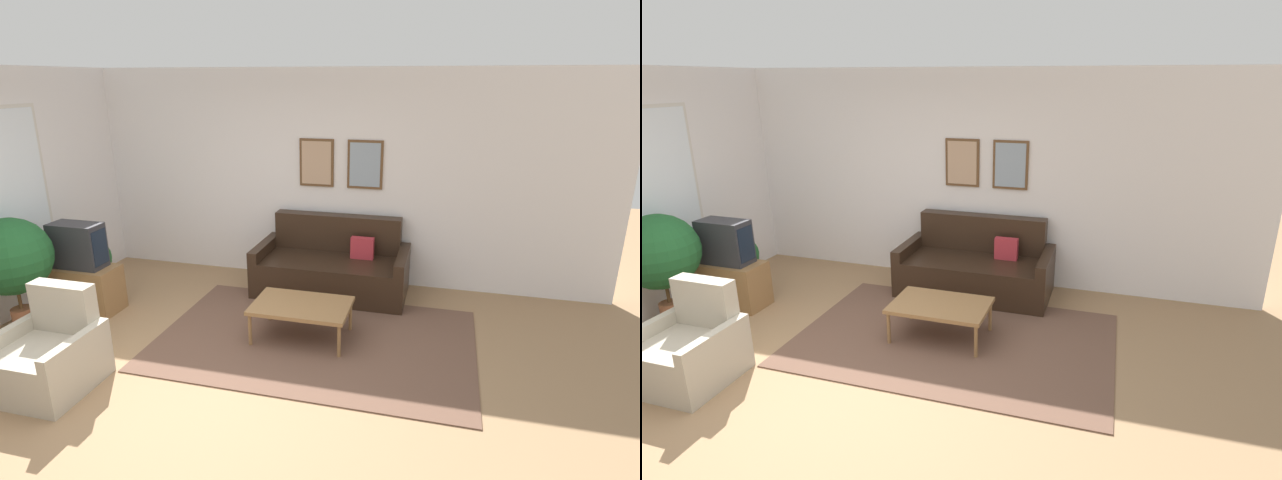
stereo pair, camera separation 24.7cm
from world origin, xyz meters
TOP-DOWN VIEW (x-y plane):
  - ground_plane at (0.00, 0.00)m, footprint 16.00×16.00m
  - area_rug at (0.80, 1.11)m, footprint 3.19×2.07m
  - wall_back at (0.01, 2.83)m, footprint 8.00×0.09m
  - couch at (0.68, 2.36)m, footprint 1.86×0.90m
  - coffee_table at (0.65, 1.11)m, footprint 0.99×0.64m
  - tv_stand at (-1.96, 1.13)m, footprint 0.82×0.40m
  - tv at (-1.96, 1.13)m, footprint 0.58×0.28m
  - armchair at (-1.23, -0.23)m, footprint 0.77×0.76m
  - potted_plant_tall at (-2.30, 0.57)m, footprint 0.81×0.81m
  - potted_plant_by_window at (-2.01, 1.36)m, footprint 0.47×0.47m

SIDE VIEW (x-z plane):
  - ground_plane at x=0.00m, z-range 0.00..0.00m
  - area_rug at x=0.80m, z-range 0.00..0.01m
  - tv_stand at x=-1.96m, z-range 0.00..0.53m
  - armchair at x=-1.23m, z-range -0.15..0.71m
  - couch at x=0.68m, z-range -0.15..0.77m
  - coffee_table at x=0.65m, z-range 0.16..0.54m
  - potted_plant_by_window at x=-2.01m, z-range 0.11..0.89m
  - tv at x=-1.96m, z-range 0.53..1.04m
  - potted_plant_tall at x=-2.30m, z-range 0.19..1.42m
  - wall_back at x=0.01m, z-range 0.00..2.70m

